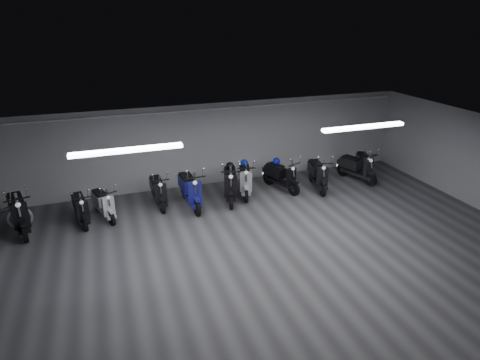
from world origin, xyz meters
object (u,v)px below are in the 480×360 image
object	(u,v)px
scooter_1	(80,203)
scooter_9	(358,163)
scooter_5	(230,178)
helmet_1	(230,166)
scooter_3	(158,186)
scooter_8	(318,170)
helmet_2	(244,163)
scooter_10	(365,160)
scooter_0	(17,206)
scooter_2	(103,199)
helmet_0	(276,161)
scooter_4	(190,184)
scooter_6	(245,174)
scooter_7	(281,171)

from	to	relation	value
scooter_1	scooter_9	xyz separation A→B (m)	(9.12, 0.15, 0.06)
scooter_5	helmet_1	distance (m)	0.41
scooter_3	scooter_8	distance (m)	5.26
helmet_2	scooter_10	bearing A→B (deg)	-3.08
scooter_0	scooter_10	bearing A→B (deg)	-12.81
scooter_3	helmet_1	xyz separation A→B (m)	(2.28, -0.07, 0.40)
scooter_9	scooter_10	distance (m)	0.50
scooter_2	helmet_0	world-z (taller)	scooter_2
helmet_1	scooter_9	bearing A→B (deg)	-2.75
scooter_4	scooter_10	distance (m)	6.45
scooter_4	helmet_1	world-z (taller)	scooter_4
scooter_2	scooter_9	world-z (taller)	scooter_9
scooter_8	scooter_6	bearing A→B (deg)	-176.59
scooter_8	scooter_10	size ratio (longest dim) A/B	1.08
scooter_5	scooter_6	xyz separation A→B (m)	(0.58, 0.26, -0.04)
scooter_0	scooter_9	xyz separation A→B (m)	(10.66, 0.13, -0.08)
scooter_10	scooter_8	bearing A→B (deg)	-149.01
scooter_9	scooter_2	bearing A→B (deg)	161.44
scooter_8	scooter_5	bearing A→B (deg)	-170.04
scooter_5	helmet_0	size ratio (longest dim) A/B	7.92
scooter_2	helmet_2	world-z (taller)	scooter_2
helmet_2	scooter_9	bearing A→B (deg)	-6.61
scooter_0	scooter_5	size ratio (longest dim) A/B	1.01
scooter_4	scooter_8	world-z (taller)	scooter_4
scooter_2	helmet_2	xyz separation A→B (m)	(4.46, 0.54, 0.38)
scooter_5	scooter_1	bearing A→B (deg)	-162.66
scooter_2	scooter_8	world-z (taller)	scooter_8
scooter_2	scooter_6	world-z (taller)	scooter_6
scooter_0	scooter_7	xyz separation A→B (m)	(7.80, 0.27, -0.08)
scooter_6	scooter_3	bearing A→B (deg)	-165.74
scooter_5	scooter_8	bearing A→B (deg)	13.54
scooter_4	scooter_8	distance (m)	4.34
scooter_6	helmet_2	bearing A→B (deg)	90.00
scooter_8	helmet_2	world-z (taller)	scooter_8
scooter_3	scooter_8	world-z (taller)	scooter_8
scooter_1	helmet_0	xyz separation A→B (m)	(6.17, 0.52, 0.35)
scooter_2	scooter_10	world-z (taller)	scooter_10
scooter_2	scooter_10	bearing A→B (deg)	-16.37
scooter_7	helmet_0	distance (m)	0.38
scooter_0	scooter_10	world-z (taller)	scooter_0
scooter_5	scooter_6	distance (m)	0.63
scooter_4	helmet_0	xyz separation A→B (m)	(3.05, 0.49, 0.21)
scooter_6	scooter_7	bearing A→B (deg)	12.06
scooter_9	helmet_0	bearing A→B (deg)	153.76
scooter_6	scooter_7	distance (m)	1.26
scooter_3	scooter_5	size ratio (longest dim) A/B	0.87
scooter_1	scooter_7	xyz separation A→B (m)	(6.26, 0.29, 0.06)
scooter_1	scooter_5	bearing A→B (deg)	-8.74
scooter_1	scooter_9	bearing A→B (deg)	-9.20
scooter_8	scooter_9	bearing A→B (deg)	18.20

